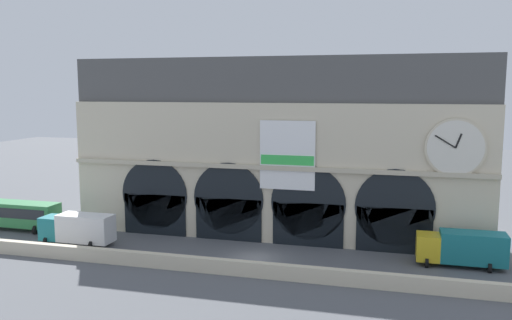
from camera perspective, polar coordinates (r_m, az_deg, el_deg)
The scene contains 6 objects.
ground_plane at distance 49.25m, azimuth -0.15°, elevation -10.63°, with size 200.00×200.00×0.00m, color #54565B.
quay_parapet_wall at distance 44.80m, azimuth -1.74°, elevation -11.67°, with size 90.00×0.70×1.27m, color beige.
station_building at distance 54.76m, azimuth 2.02°, elevation 1.00°, with size 42.88×6.16×18.72m.
bus_westmost at distance 64.46m, azimuth -24.99°, elevation -5.30°, with size 11.00×3.25×3.10m.
box_truck_west at distance 55.79m, azimuth -18.80°, elevation -7.02°, with size 7.50×2.91×3.12m.
box_truck_east at distance 49.97m, azimuth 21.50°, elevation -8.87°, with size 7.50×2.91×3.12m.
Camera 1 is at (12.13, -45.13, 15.55)m, focal length 36.77 mm.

